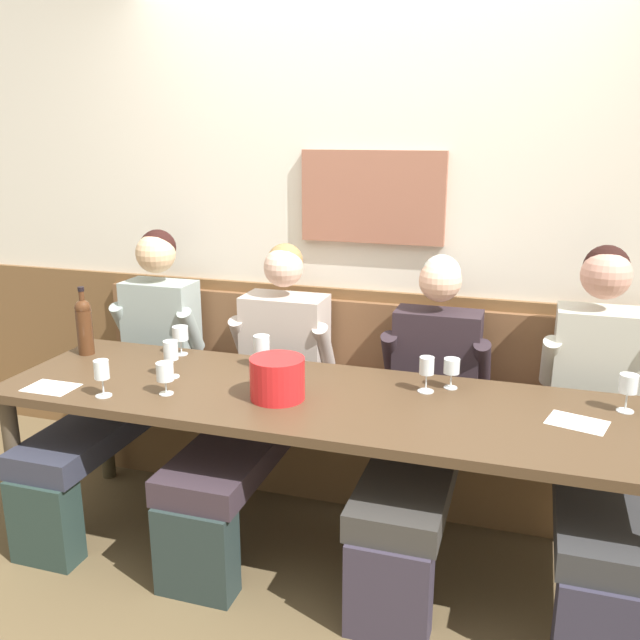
{
  "coord_description": "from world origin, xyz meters",
  "views": [
    {
      "loc": [
        0.8,
        -2.31,
        1.79
      ],
      "look_at": [
        -0.08,
        0.46,
        0.98
      ],
      "focal_mm": 38.3,
      "sensor_mm": 36.0,
      "label": 1
    }
  ],
  "objects_px": {
    "wall_bench": "(355,434)",
    "wine_glass_mid_right": "(427,368)",
    "wine_bottle_clear_water": "(84,325)",
    "wine_glass_right_end": "(171,352)",
    "wine_glass_center_front": "(180,335)",
    "person_center_left_seat": "(262,389)",
    "person_center_right_seat": "(130,368)",
    "wine_glass_by_bottle": "(452,367)",
    "person_left_seat": "(597,416)",
    "person_right_seat": "(424,413)",
    "dining_table": "(317,411)",
    "wine_glass_center_rear": "(102,372)",
    "wine_glass_near_bucket": "(262,345)",
    "wine_glass_mid_left": "(628,385)",
    "ice_bucket": "(277,378)",
    "wine_glass_left_end": "(166,373)"
  },
  "relations": [
    {
      "from": "person_center_left_seat",
      "to": "wine_glass_by_bottle",
      "type": "height_order",
      "value": "person_center_left_seat"
    },
    {
      "from": "person_center_left_seat",
      "to": "wine_glass_center_front",
      "type": "bearing_deg",
      "value": -179.15
    },
    {
      "from": "wine_glass_left_end",
      "to": "wine_glass_by_bottle",
      "type": "relative_size",
      "value": 1.04
    },
    {
      "from": "wine_bottle_clear_water",
      "to": "person_center_left_seat",
      "type": "bearing_deg",
      "value": 9.0
    },
    {
      "from": "person_left_seat",
      "to": "wine_glass_near_bucket",
      "type": "relative_size",
      "value": 8.8
    },
    {
      "from": "person_left_seat",
      "to": "wine_glass_right_end",
      "type": "bearing_deg",
      "value": -169.68
    },
    {
      "from": "wine_glass_near_bucket",
      "to": "wine_glass_center_rear",
      "type": "height_order",
      "value": "wine_glass_center_rear"
    },
    {
      "from": "person_center_right_seat",
      "to": "person_left_seat",
      "type": "xyz_separation_m",
      "value": [
        2.2,
        0.02,
        0.02
      ]
    },
    {
      "from": "person_center_right_seat",
      "to": "wine_glass_left_end",
      "type": "relative_size",
      "value": 9.52
    },
    {
      "from": "dining_table",
      "to": "wine_bottle_clear_water",
      "type": "height_order",
      "value": "wine_bottle_clear_water"
    },
    {
      "from": "person_center_right_seat",
      "to": "person_right_seat",
      "type": "relative_size",
      "value": 1.04
    },
    {
      "from": "wine_bottle_clear_water",
      "to": "wine_glass_mid_right",
      "type": "bearing_deg",
      "value": 0.04
    },
    {
      "from": "person_center_right_seat",
      "to": "person_center_left_seat",
      "type": "xyz_separation_m",
      "value": [
        0.72,
        -0.0,
        -0.03
      ]
    },
    {
      "from": "wall_bench",
      "to": "person_center_right_seat",
      "type": "relative_size",
      "value": 2.32
    },
    {
      "from": "person_center_left_seat",
      "to": "person_center_right_seat",
      "type": "bearing_deg",
      "value": 179.6
    },
    {
      "from": "ice_bucket",
      "to": "person_right_seat",
      "type": "bearing_deg",
      "value": 33.89
    },
    {
      "from": "ice_bucket",
      "to": "wine_glass_center_rear",
      "type": "distance_m",
      "value": 0.71
    },
    {
      "from": "person_center_right_seat",
      "to": "person_right_seat",
      "type": "xyz_separation_m",
      "value": [
        1.49,
        -0.03,
        -0.04
      ]
    },
    {
      "from": "wine_glass_center_front",
      "to": "wine_glass_right_end",
      "type": "height_order",
      "value": "wine_glass_right_end"
    },
    {
      "from": "wine_glass_right_end",
      "to": "wine_glass_center_rear",
      "type": "height_order",
      "value": "wine_glass_right_end"
    },
    {
      "from": "wine_glass_right_end",
      "to": "wine_glass_center_front",
      "type": "bearing_deg",
      "value": 111.49
    },
    {
      "from": "person_center_right_seat",
      "to": "wine_glass_left_end",
      "type": "bearing_deg",
      "value": -44.53
    },
    {
      "from": "wine_glass_left_end",
      "to": "person_right_seat",
      "type": "bearing_deg",
      "value": 24.62
    },
    {
      "from": "dining_table",
      "to": "wine_glass_by_bottle",
      "type": "height_order",
      "value": "wine_glass_by_bottle"
    },
    {
      "from": "wine_glass_mid_right",
      "to": "person_right_seat",
      "type": "bearing_deg",
      "value": 100.18
    },
    {
      "from": "wall_bench",
      "to": "ice_bucket",
      "type": "distance_m",
      "value": 0.92
    },
    {
      "from": "dining_table",
      "to": "person_left_seat",
      "type": "bearing_deg",
      "value": 16.89
    },
    {
      "from": "person_center_right_seat",
      "to": "person_left_seat",
      "type": "relative_size",
      "value": 0.98
    },
    {
      "from": "dining_table",
      "to": "wine_glass_near_bucket",
      "type": "distance_m",
      "value": 0.46
    },
    {
      "from": "wine_glass_mid_right",
      "to": "wine_glass_right_end",
      "type": "xyz_separation_m",
      "value": [
        -1.09,
        -0.16,
        0.01
      ]
    },
    {
      "from": "wine_glass_mid_right",
      "to": "wine_glass_right_end",
      "type": "height_order",
      "value": "wine_glass_right_end"
    },
    {
      "from": "wine_glass_center_rear",
      "to": "wine_glass_mid_right",
      "type": "bearing_deg",
      "value": 19.78
    },
    {
      "from": "wall_bench",
      "to": "wine_glass_center_front",
      "type": "xyz_separation_m",
      "value": [
        -0.79,
        -0.35,
        0.56
      ]
    },
    {
      "from": "ice_bucket",
      "to": "wine_bottle_clear_water",
      "type": "relative_size",
      "value": 0.67
    },
    {
      "from": "wine_glass_left_end",
      "to": "wine_glass_mid_right",
      "type": "xyz_separation_m",
      "value": [
        1.02,
        0.35,
        0.01
      ]
    },
    {
      "from": "person_center_right_seat",
      "to": "wine_glass_by_bottle",
      "type": "relative_size",
      "value": 9.93
    },
    {
      "from": "wall_bench",
      "to": "wine_glass_by_bottle",
      "type": "xyz_separation_m",
      "value": [
        0.51,
        -0.4,
        0.56
      ]
    },
    {
      "from": "person_center_left_seat",
      "to": "wine_glass_right_end",
      "type": "xyz_separation_m",
      "value": [
        -0.3,
        -0.3,
        0.25
      ]
    },
    {
      "from": "person_left_seat",
      "to": "wine_bottle_clear_water",
      "type": "height_order",
      "value": "person_left_seat"
    },
    {
      "from": "wall_bench",
      "to": "dining_table",
      "type": "distance_m",
      "value": 0.76
    },
    {
      "from": "wine_bottle_clear_water",
      "to": "wine_glass_mid_left",
      "type": "xyz_separation_m",
      "value": [
        2.42,
        0.03,
        -0.04
      ]
    },
    {
      "from": "person_right_seat",
      "to": "wine_glass_by_bottle",
      "type": "bearing_deg",
      "value": -18.44
    },
    {
      "from": "dining_table",
      "to": "wine_bottle_clear_water",
      "type": "relative_size",
      "value": 8.09
    },
    {
      "from": "person_center_left_seat",
      "to": "wine_glass_center_rear",
      "type": "relative_size",
      "value": 8.14
    },
    {
      "from": "wine_glass_by_bottle",
      "to": "wine_glass_right_end",
      "type": "distance_m",
      "value": 1.21
    },
    {
      "from": "wall_bench",
      "to": "wine_glass_mid_right",
      "type": "xyz_separation_m",
      "value": [
        0.42,
        -0.48,
        0.57
      ]
    },
    {
      "from": "ice_bucket",
      "to": "wine_glass_mid_left",
      "type": "relative_size",
      "value": 1.47
    },
    {
      "from": "dining_table",
      "to": "person_center_left_seat",
      "type": "height_order",
      "value": "person_center_left_seat"
    },
    {
      "from": "ice_bucket",
      "to": "person_center_left_seat",
      "type": "bearing_deg",
      "value": 120.99
    },
    {
      "from": "dining_table",
      "to": "wine_glass_center_rear",
      "type": "xyz_separation_m",
      "value": [
        -0.83,
        -0.27,
        0.18
      ]
    }
  ]
}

